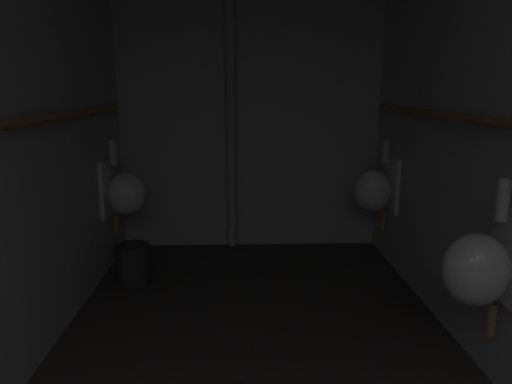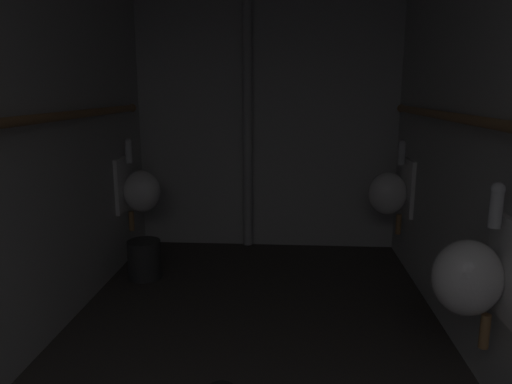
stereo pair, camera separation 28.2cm
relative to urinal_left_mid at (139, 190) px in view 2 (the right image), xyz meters
The scene contains 7 objects.
wall_back 1.31m from the urinal_left_mid, 30.57° to the left, with size 2.41×0.06×2.44m, color #BABAB7.
urinal_left_mid is the anchor object (origin of this frame).
urinal_right_mid 2.60m from the urinal_left_mid, 39.69° to the right, with size 0.32×0.30×0.76m.
urinal_right_far 2.00m from the urinal_left_mid, ahead, with size 0.32×0.30×0.76m.
supply_pipe_right 2.72m from the urinal_left_mid, 37.98° to the right, with size 0.06×3.83×0.06m.
standpipe_back_wall 1.13m from the urinal_left_mid, 29.96° to the left, with size 0.08×0.08×2.39m, color #B2B2B2.
waste_bin 0.57m from the urinal_left_mid, 69.71° to the right, with size 0.25×0.25×0.29m, color #2D2D2D.
Camera 2 is at (0.20, 0.22, 1.41)m, focal length 33.31 mm.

